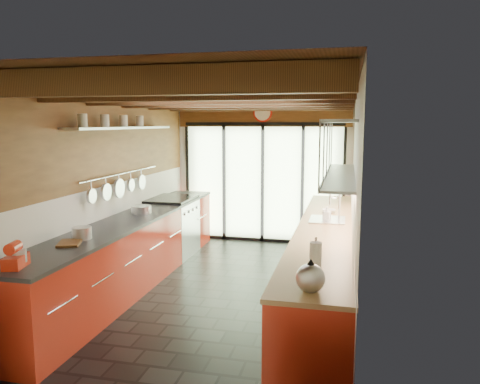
{
  "coord_description": "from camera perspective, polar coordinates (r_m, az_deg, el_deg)",
  "views": [
    {
      "loc": [
        1.52,
        -5.63,
        2.16
      ],
      "look_at": [
        0.11,
        0.4,
        1.25
      ],
      "focal_mm": 35.0,
      "sensor_mm": 36.0,
      "label": 1
    }
  ],
  "objects": [
    {
      "name": "ground",
      "position": [
        6.22,
        -1.89,
        -11.97
      ],
      "size": [
        5.5,
        5.5,
        0.0
      ],
      "primitive_type": "plane",
      "color": "black",
      "rests_on": "ground"
    },
    {
      "name": "bowl",
      "position": [
        6.68,
        10.78,
        -2.28
      ],
      "size": [
        0.2,
        0.2,
        0.05
      ],
      "primitive_type": "imported",
      "rotation": [
        0.0,
        0.0,
        0.06
      ],
      "color": "silver",
      "rests_on": "right_counter"
    },
    {
      "name": "range_stove",
      "position": [
        7.8,
        -8.24,
        -4.24
      ],
      "size": [
        0.66,
        0.9,
        0.97
      ],
      "color": "silver",
      "rests_on": "ground"
    },
    {
      "name": "right_counter",
      "position": [
        5.89,
        10.29,
        -8.56
      ],
      "size": [
        0.68,
        5.0,
        0.92
      ],
      "color": "red",
      "rests_on": "ground"
    },
    {
      "name": "sink_assembly",
      "position": [
        6.15,
        10.73,
        -3.03
      ],
      "size": [
        0.45,
        0.52,
        0.43
      ],
      "color": "silver",
      "rests_on": "right_counter"
    },
    {
      "name": "glass_door",
      "position": [
        8.47,
        2.79,
        4.97
      ],
      "size": [
        2.95,
        0.1,
        2.9
      ],
      "color": "#C6EAAD",
      "rests_on": "ground"
    },
    {
      "name": "stand_mixer",
      "position": [
        4.53,
        -25.65,
        -7.16
      ],
      "size": [
        0.21,
        0.28,
        0.23
      ],
      "color": "red",
      "rests_on": "left_counter"
    },
    {
      "name": "ceiling_beams",
      "position": [
        6.2,
        -1.08,
        11.15
      ],
      "size": [
        3.14,
        5.06,
        4.9
      ],
      "color": "#593316",
      "rests_on": "ground"
    },
    {
      "name": "pot_small",
      "position": [
        6.64,
        -11.94,
        -2.11
      ],
      "size": [
        0.35,
        0.35,
        0.11
      ],
      "primitive_type": "cylinder",
      "rotation": [
        0.0,
        0.0,
        -0.29
      ],
      "color": "silver",
      "rests_on": "left_counter"
    },
    {
      "name": "paper_towel",
      "position": [
        4.07,
        9.2,
        -7.73
      ],
      "size": [
        0.14,
        0.14,
        0.28
      ],
      "color": "white",
      "rests_on": "right_counter"
    },
    {
      "name": "upper_cabinets_right",
      "position": [
        5.94,
        12.3,
        5.18
      ],
      "size": [
        0.34,
        3.0,
        3.0
      ],
      "color": "silver",
      "rests_on": "ground"
    },
    {
      "name": "pot_large",
      "position": [
        5.36,
        -18.72,
        -4.75
      ],
      "size": [
        0.24,
        0.24,
        0.13
      ],
      "primitive_type": "cylinder",
      "rotation": [
        0.0,
        0.0,
        -0.2
      ],
      "color": "silver",
      "rests_on": "left_counter"
    },
    {
      "name": "left_wall_fixtures",
      "position": [
        6.54,
        -14.12,
        5.35
      ],
      "size": [
        0.28,
        2.6,
        0.96
      ],
      "color": "silver",
      "rests_on": "ground"
    },
    {
      "name": "room_shell",
      "position": [
        5.85,
        -1.97,
        3.39
      ],
      "size": [
        5.5,
        5.5,
        5.5
      ],
      "color": "silver",
      "rests_on": "ground"
    },
    {
      "name": "left_counter",
      "position": [
        6.51,
        -12.9,
        -6.98
      ],
      "size": [
        0.68,
        5.0,
        0.92
      ],
      "color": "red",
      "rests_on": "ground"
    },
    {
      "name": "soap_bottle",
      "position": [
        6.06,
        10.54,
        -2.66
      ],
      "size": [
        0.11,
        0.11,
        0.19
      ],
      "primitive_type": "imported",
      "rotation": [
        0.0,
        0.0,
        -0.3
      ],
      "color": "silver",
      "rests_on": "right_counter"
    },
    {
      "name": "cutting_board",
      "position": [
        5.18,
        -20.06,
        -5.87
      ],
      "size": [
        0.31,
        0.36,
        0.03
      ],
      "primitive_type": "cube",
      "rotation": [
        0.0,
        0.0,
        0.37
      ],
      "color": "brown",
      "rests_on": "left_counter"
    },
    {
      "name": "kettle",
      "position": [
        3.57,
        8.59,
        -10.12
      ],
      "size": [
        0.28,
        0.3,
        0.26
      ],
      "color": "silver",
      "rests_on": "right_counter"
    }
  ]
}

